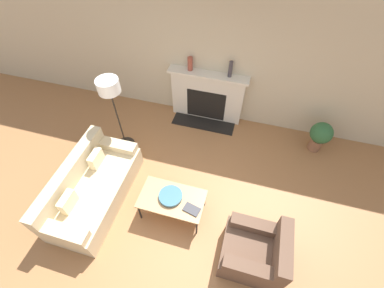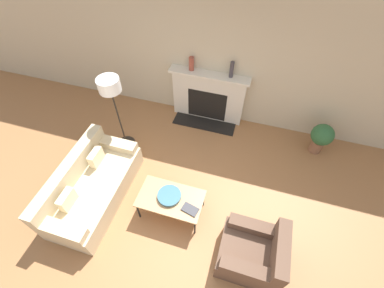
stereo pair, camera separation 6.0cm
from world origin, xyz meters
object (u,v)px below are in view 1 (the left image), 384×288
(coffee_table, at_px, (172,199))
(mantel_vase_left, at_px, (190,64))
(mantel_vase_center_left, at_px, (230,69))
(book, at_px, (192,209))
(potted_plant, at_px, (320,135))
(fireplace, at_px, (207,97))
(couch, at_px, (92,188))
(armchair_near, at_px, (256,252))
(floor_lamp, at_px, (111,94))
(bowl, at_px, (171,196))

(coffee_table, bearing_deg, mantel_vase_left, 99.23)
(coffee_table, xyz_separation_m, mantel_vase_center_left, (0.41, 2.52, 0.93))
(book, distance_m, potted_plant, 3.05)
(fireplace, xyz_separation_m, coffee_table, (0.02, -2.51, -0.15))
(coffee_table, distance_m, mantel_vase_center_left, 2.72)
(couch, bearing_deg, armchair_near, -96.09)
(floor_lamp, distance_m, mantel_vase_center_left, 2.31)
(fireplace, distance_m, floor_lamp, 2.12)
(couch, relative_size, potted_plant, 2.80)
(armchair_near, distance_m, floor_lamp, 3.48)
(book, height_order, floor_lamp, floor_lamp)
(mantel_vase_left, bearing_deg, mantel_vase_center_left, 0.00)
(fireplace, distance_m, armchair_near, 3.29)
(mantel_vase_left, height_order, mantel_vase_center_left, mantel_vase_center_left)
(fireplace, bearing_deg, mantel_vase_center_left, 1.87)
(book, bearing_deg, floor_lamp, 158.24)
(fireplace, relative_size, coffee_table, 1.58)
(couch, xyz_separation_m, armchair_near, (2.88, -0.31, 0.01))
(bowl, relative_size, mantel_vase_left, 1.36)
(book, height_order, mantel_vase_center_left, mantel_vase_center_left)
(couch, xyz_separation_m, book, (1.81, 0.01, 0.17))
(book, bearing_deg, potted_plant, 61.25)
(floor_lamp, bearing_deg, mantel_vase_left, 51.90)
(couch, bearing_deg, book, -89.54)
(potted_plant, bearing_deg, mantel_vase_center_left, 169.83)
(bowl, bearing_deg, fireplace, 89.92)
(armchair_near, xyz_separation_m, coffee_table, (-1.44, 0.43, 0.11))
(bowl, relative_size, mantel_vase_center_left, 1.16)
(coffee_table, bearing_deg, book, -15.79)
(armchair_near, xyz_separation_m, book, (-1.07, 0.32, 0.16))
(book, bearing_deg, fireplace, 111.62)
(mantel_vase_center_left, xyz_separation_m, potted_plant, (2.00, -0.36, -0.93))
(coffee_table, relative_size, floor_lamp, 0.64)
(bowl, distance_m, book, 0.41)
(armchair_near, bearing_deg, mantel_vase_center_left, -160.78)
(armchair_near, relative_size, coffee_table, 0.83)
(couch, bearing_deg, bowl, -84.54)
(bowl, bearing_deg, coffee_table, -34.34)
(floor_lamp, xyz_separation_m, mantel_vase_left, (1.06, 1.35, -0.04))
(book, xyz_separation_m, potted_plant, (2.04, 2.27, -0.05))
(armchair_near, bearing_deg, coffee_table, -106.49)
(mantel_vase_left, bearing_deg, armchair_near, -57.95)
(armchair_near, xyz_separation_m, floor_lamp, (-2.90, 1.60, 1.05))
(mantel_vase_left, bearing_deg, bowl, -81.27)
(potted_plant, bearing_deg, armchair_near, -110.48)
(mantel_vase_left, relative_size, potted_plant, 0.41)
(floor_lamp, xyz_separation_m, potted_plant, (3.87, 0.99, -0.94))
(bowl, bearing_deg, armchair_near, -16.84)
(bowl, distance_m, mantel_vase_left, 2.67)
(fireplace, distance_m, couch, 3.00)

